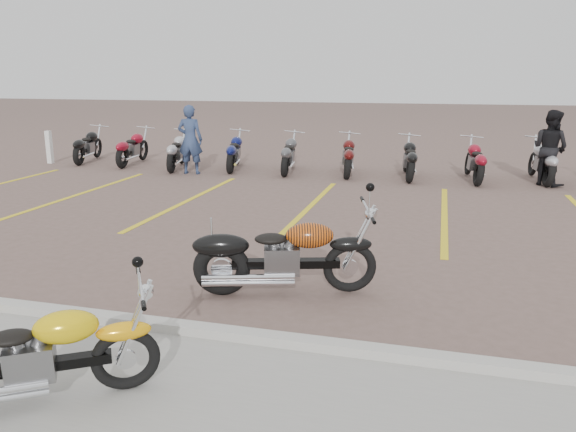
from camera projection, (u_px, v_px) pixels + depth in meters
The scene contains 9 objects.
ground at pixel (244, 271), 7.81m from camera, with size 100.00×100.00×0.00m, color brown.
curb at pixel (180, 328), 5.92m from camera, with size 60.00×0.18×0.12m, color #ADAAA3.
parking_stripes at pixel (309, 208), 11.55m from camera, with size 38.00×5.50×0.01m, color gold, non-canonical shape.
yellow_cruiser at pixel (30, 360), 4.54m from camera, with size 1.73×1.18×0.82m.
flame_cruiser at pixel (281, 259), 6.89m from camera, with size 2.20×0.80×0.93m.
person_a at pixel (190, 140), 15.36m from camera, with size 0.69×0.45×1.89m, color navy.
person_b at pixel (550, 148), 13.72m from camera, with size 0.90×0.70×1.85m, color black.
bollard at pixel (49, 147), 17.32m from camera, with size 0.15×0.15×1.00m, color white.
bg_bike_row at pixel (440, 158), 14.65m from camera, with size 22.45×2.08×1.10m.
Camera 1 is at (2.53, -6.96, 2.65)m, focal length 35.00 mm.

